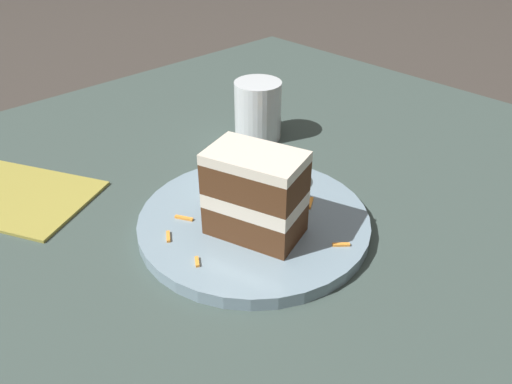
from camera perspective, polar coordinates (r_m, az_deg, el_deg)
The scene contains 9 objects.
ground_plane at distance 0.62m, azimuth -0.24°, elevation -6.49°, with size 6.00×6.00×0.00m, color #38332D.
dining_table at distance 0.61m, azimuth -0.24°, elevation -5.27°, with size 1.20×1.12×0.03m, color #384742.
plate at distance 0.60m, azimuth 0.00°, elevation -3.48°, with size 0.28×0.28×0.02m, color gray.
cake_slice at distance 0.54m, azimuth -0.09°, elevation -0.24°, with size 0.09×0.12×0.10m.
cream_dollop at distance 0.65m, azimuth -3.18°, elevation 3.26°, with size 0.06×0.05×0.05m, color silver.
orange_garnish at distance 0.66m, azimuth 3.53°, elevation 1.39°, with size 0.06×0.06×0.01m, color orange.
carrot_shreds_scatter at distance 0.59m, azimuth -1.39°, elevation -2.69°, with size 0.19×0.18×0.00m.
drinking_glass at distance 0.79m, azimuth 0.21°, elevation 8.90°, with size 0.07×0.07×0.09m.
menu_card at distance 0.73m, azimuth -26.09°, elevation -0.35°, with size 0.14×0.21×0.00m, color #9E933D.
Camera 1 is at (-0.33, -0.35, 0.40)m, focal length 35.00 mm.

